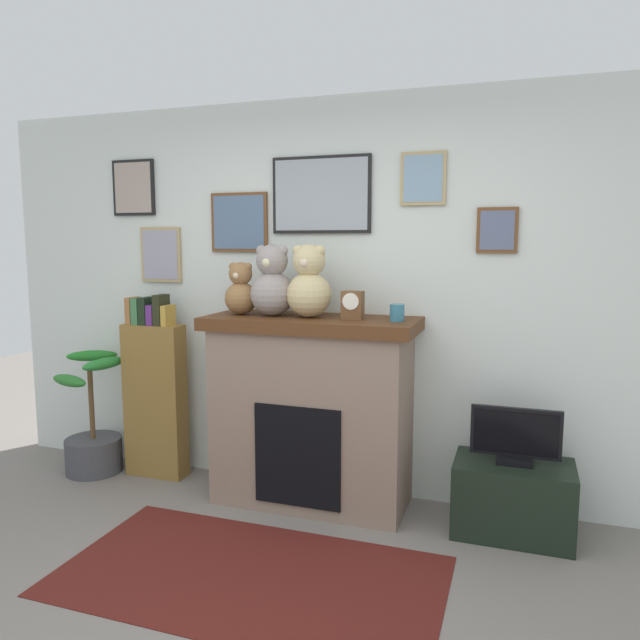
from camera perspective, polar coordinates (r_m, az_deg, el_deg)
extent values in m
cube|color=silver|center=(3.99, 2.12, 2.06)|extent=(5.20, 0.12, 2.60)
cube|color=black|center=(3.95, 0.09, 11.87)|extent=(0.67, 0.02, 0.50)
cube|color=#979FA8|center=(3.94, 0.04, 11.88)|extent=(0.63, 0.00, 0.46)
cube|color=black|center=(4.62, -17.37, 11.96)|extent=(0.34, 0.02, 0.40)
cube|color=#A49287|center=(4.61, -17.46, 11.97)|extent=(0.30, 0.00, 0.36)
cube|color=brown|center=(4.17, -7.72, 9.23)|extent=(0.42, 0.02, 0.40)
cube|color=slate|center=(4.16, -7.79, 9.23)|extent=(0.38, 0.00, 0.36)
cube|color=brown|center=(3.73, 16.57, 8.22)|extent=(0.24, 0.02, 0.27)
cube|color=slate|center=(3.72, 16.56, 8.22)|extent=(0.20, 0.00, 0.23)
cube|color=tan|center=(4.49, -14.95, 6.05)|extent=(0.32, 0.02, 0.39)
cube|color=#9895AA|center=(4.48, -15.03, 6.04)|extent=(0.28, 0.00, 0.35)
cube|color=tan|center=(3.80, 9.83, 13.18)|extent=(0.28, 0.02, 0.32)
cube|color=#7D9EB6|center=(3.79, 9.80, 13.19)|extent=(0.24, 0.00, 0.28)
cube|color=#846D5D|center=(3.87, -0.80, -9.23)|extent=(1.22, 0.51, 1.13)
cube|color=#502D16|center=(3.74, -0.81, -0.32)|extent=(1.34, 0.57, 0.08)
cube|color=black|center=(3.69, -2.20, -12.92)|extent=(0.55, 0.02, 0.62)
cube|color=olive|center=(4.46, -15.45, -7.44)|extent=(0.44, 0.16, 1.10)
cube|color=#9A6536|center=(4.43, -17.44, 0.88)|extent=(0.04, 0.13, 0.19)
cube|color=#3B7243|center=(4.40, -16.87, 0.83)|extent=(0.05, 0.13, 0.18)
cube|color=black|center=(4.36, -16.22, 0.85)|extent=(0.06, 0.13, 0.19)
cube|color=#5A2975|center=(4.33, -15.56, 0.49)|extent=(0.05, 0.13, 0.14)
cube|color=black|center=(4.30, -14.92, 0.94)|extent=(0.06, 0.13, 0.21)
cube|color=#BC9137|center=(4.27, -14.29, 0.44)|extent=(0.04, 0.13, 0.14)
cylinder|color=#3F3F44|center=(4.78, -20.77, -11.94)|extent=(0.40, 0.40, 0.25)
cylinder|color=brown|center=(4.67, -20.99, -7.55)|extent=(0.04, 0.04, 0.51)
ellipsoid|color=#257C30|center=(4.48, -19.92, -3.94)|extent=(0.17, 0.37, 0.08)
ellipsoid|color=#217825|center=(4.73, -20.95, -3.20)|extent=(0.36, 0.27, 0.08)
ellipsoid|color=#276E27|center=(4.54, -22.83, -5.36)|extent=(0.37, 0.19, 0.08)
cube|color=black|center=(3.74, 17.93, -15.92)|extent=(0.66, 0.40, 0.43)
cube|color=black|center=(3.66, 18.08, -12.56)|extent=(0.20, 0.14, 0.04)
cube|color=black|center=(3.61, 18.18, -10.14)|extent=(0.50, 0.03, 0.28)
cube|color=black|center=(3.59, 18.18, -10.22)|extent=(0.46, 0.00, 0.24)
cube|color=#4F1914|center=(3.30, -6.74, -23.07)|extent=(1.94, 1.04, 0.01)
cylinder|color=teal|center=(3.56, 7.38, 0.70)|extent=(0.09, 0.09, 0.10)
cube|color=brown|center=(3.62, 3.14, 1.42)|extent=(0.13, 0.09, 0.17)
cylinder|color=white|center=(3.57, 2.93, 1.79)|extent=(0.10, 0.01, 0.10)
sphere|color=olive|center=(3.89, -7.56, 2.08)|extent=(0.21, 0.21, 0.21)
sphere|color=olive|center=(3.88, -7.60, 4.40)|extent=(0.15, 0.15, 0.15)
sphere|color=olive|center=(3.90, -8.31, 5.08)|extent=(0.05, 0.05, 0.05)
sphere|color=olive|center=(3.85, -6.90, 5.07)|extent=(0.05, 0.05, 0.05)
sphere|color=beige|center=(3.83, -8.00, 4.24)|extent=(0.05, 0.05, 0.05)
sphere|color=gray|center=(3.79, -4.57, 2.51)|extent=(0.28, 0.28, 0.28)
sphere|color=gray|center=(3.78, -4.61, 5.69)|extent=(0.20, 0.20, 0.20)
sphere|color=gray|center=(3.81, -5.60, 6.61)|extent=(0.07, 0.07, 0.07)
sphere|color=gray|center=(3.75, -3.62, 6.61)|extent=(0.07, 0.07, 0.07)
sphere|color=beige|center=(3.71, -5.10, 5.50)|extent=(0.06, 0.06, 0.06)
sphere|color=#CBB681|center=(3.70, -1.05, 2.41)|extent=(0.28, 0.28, 0.28)
sphere|color=#CBB681|center=(3.69, -1.06, 5.68)|extent=(0.20, 0.20, 0.20)
sphere|color=#CBB681|center=(3.71, -2.10, 6.63)|extent=(0.07, 0.07, 0.07)
sphere|color=#CBB681|center=(3.67, -0.01, 6.62)|extent=(0.07, 0.07, 0.07)
sphere|color=beige|center=(3.61, -1.50, 5.48)|extent=(0.06, 0.06, 0.06)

